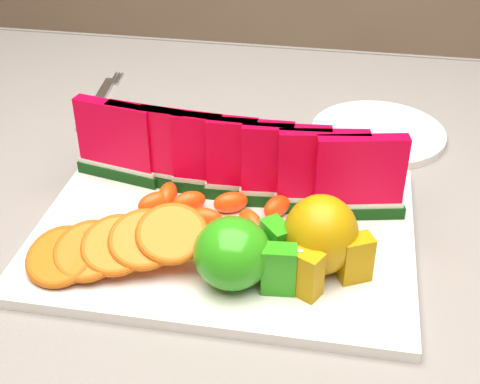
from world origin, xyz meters
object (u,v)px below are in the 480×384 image
object	(u,v)px
platter	(225,230)
apple_cluster	(240,254)
pear_cluster	(322,238)
side_plate	(378,133)
fork	(99,101)

from	to	relation	value
platter	apple_cluster	distance (m)	0.10
platter	pear_cluster	distance (m)	0.13
platter	pear_cluster	size ratio (longest dim) A/B	4.12
side_plate	fork	world-z (taller)	side_plate
platter	side_plate	bearing A→B (deg)	57.32
platter	side_plate	xyz separation A→B (m)	(0.16, 0.25, -0.00)
pear_cluster	fork	distance (m)	0.49
pear_cluster	fork	bearing A→B (deg)	136.16
platter	apple_cluster	size ratio (longest dim) A/B	3.51
platter	fork	xyz separation A→B (m)	(-0.25, 0.29, -0.00)
apple_cluster	pear_cluster	bearing A→B (deg)	21.87
pear_cluster	side_plate	distance (m)	0.31
platter	fork	size ratio (longest dim) A/B	2.05
fork	apple_cluster	bearing A→B (deg)	-52.89
side_plate	fork	distance (m)	0.41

